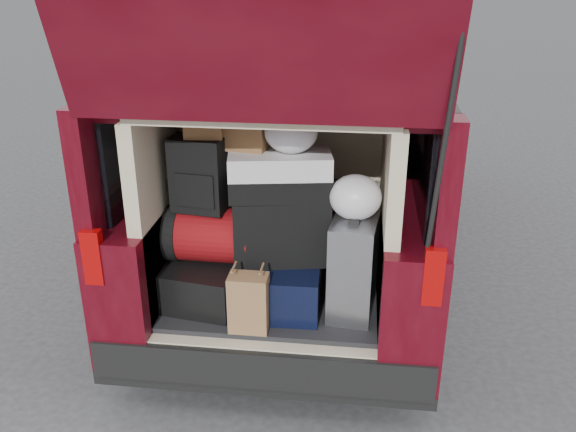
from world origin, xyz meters
name	(u,v)px	position (x,y,z in m)	size (l,w,h in m)	color
ground	(270,388)	(0.00, 0.00, 0.00)	(80.00, 80.00, 0.00)	#343436
minivan	(302,156)	(0.00, 1.86, 0.91)	(1.90, 5.35, 2.77)	black
load_floor	(276,326)	(0.00, 0.28, 0.28)	(1.24, 1.05, 0.55)	black
black_hardshell	(209,276)	(-0.39, 0.16, 0.67)	(0.45, 0.61, 0.25)	black
navy_hardshell	(278,280)	(0.03, 0.15, 0.68)	(0.50, 0.61, 0.27)	black
silver_roller	(353,266)	(0.47, 0.07, 0.84)	(0.24, 0.39, 0.58)	silver
kraft_bag	(249,303)	(-0.08, -0.18, 0.72)	(0.21, 0.14, 0.33)	#976E44
red_duffel	(210,234)	(-0.36, 0.15, 0.96)	(0.49, 0.32, 0.32)	maroon
black_soft_case	(281,226)	(0.05, 0.18, 1.01)	(0.54, 0.33, 0.39)	black
backpack	(199,174)	(-0.41, 0.14, 1.33)	(0.30, 0.18, 0.42)	black
twotone_duffel	(280,175)	(0.04, 0.17, 1.34)	(0.56, 0.29, 0.25)	white
grocery_sack_lower	(204,119)	(-0.37, 0.17, 1.63)	(0.21, 0.17, 0.19)	brown
grocery_sack_upper	(247,129)	(-0.14, 0.23, 1.57)	(0.22, 0.18, 0.22)	brown
plastic_bag_center	(291,132)	(0.11, 0.18, 1.58)	(0.29, 0.27, 0.23)	white
plastic_bag_right	(356,197)	(0.47, 0.09, 1.25)	(0.28, 0.27, 0.25)	white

